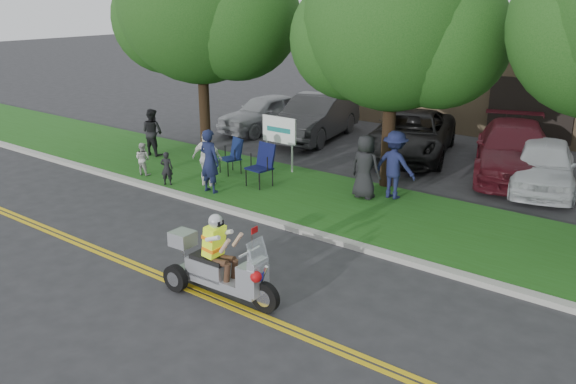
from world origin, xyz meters
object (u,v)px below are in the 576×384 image
Objects in this scene: spectator_adult_mid at (152,132)px; parked_car_far_left at (266,113)px; parked_car_far_right at (544,165)px; trike_scooter at (219,268)px; spectator_adult_left at (210,161)px; parked_car_left at (316,117)px; parked_car_mid at (411,135)px; parked_car_right at (514,150)px; lawn_chair_a at (263,162)px; lawn_chair_b at (234,154)px; spectator_adult_right at (207,158)px.

spectator_adult_mid is 0.37× the size of parked_car_far_left.
spectator_adult_mid reaches higher than parked_car_far_right.
trike_scooter is 5.88m from spectator_adult_left.
trike_scooter is at bearing -120.51° from parked_car_far_right.
parked_car_left is 4.04m from parked_car_mid.
parked_car_mid is 1.01× the size of parked_car_right.
parked_car_right is (1.60, 11.11, 0.23)m from trike_scooter.
spectator_adult_left is at bearing -55.80° from parked_car_far_left.
lawn_chair_a is at bearing -119.19° from spectator_adult_left.
lawn_chair_a is at bearing -123.69° from parked_car_mid.
lawn_chair_a is at bearing -151.41° from parked_car_right.
lawn_chair_b is at bearing -53.95° from parked_car_far_left.
parked_car_far_right is at bearing -58.11° from parked_car_right.
parked_car_left reaches higher than lawn_chair_b.
parked_car_far_left is at bearing 159.68° from parked_car_right.
parked_car_far_left is 11.09m from parked_car_far_right.
spectator_adult_left is 0.42× the size of parked_car_far_right.
trike_scooter is at bearing -51.10° from lawn_chair_a.
trike_scooter is 1.54× the size of spectator_adult_right.
spectator_adult_mid reaches higher than parked_car_mid.
spectator_adult_left reaches higher than lawn_chair_b.
trike_scooter is 0.45× the size of parked_car_mid.
spectator_adult_left is at bearing 124.81° from spectator_adult_right.
spectator_adult_left reaches higher than parked_car_left.
parked_car_far_right is (11.04, -1.03, -0.01)m from parked_car_far_left.
lawn_chair_b is 3.59m from spectator_adult_mid.
parked_car_far_right is at bearing -29.57° from parked_car_mid.
spectator_adult_right is 0.37× the size of parked_car_far_left.
lawn_chair_b is 0.61× the size of spectator_adult_left.
lawn_chair_b is at bearing -95.03° from spectator_adult_right.
trike_scooter is 1.39× the size of spectator_adult_left.
parked_car_far_left is at bearing 161.63° from parked_car_mid.
spectator_adult_left is 0.35× the size of parked_car_left.
spectator_adult_right is at bearing -157.79° from parked_car_far_right.
trike_scooter is 7.66m from lawn_chair_b.
trike_scooter is 12.76m from parked_car_left.
parked_car_mid is at bearing -13.94° from parked_car_left.
parked_car_far_left is at bearing -99.29° from spectator_adult_mid.
spectator_adult_left is 9.32m from parked_car_far_right.
parked_car_far_left is (-3.57, 6.80, -0.17)m from spectator_adult_right.
parked_car_mid is at bearing 96.45° from trike_scooter.
lawn_chair_a is 1.55m from spectator_adult_left.
spectator_adult_right is at bearing -153.10° from parked_car_right.
trike_scooter reaches higher than lawn_chair_a.
lawn_chair_b is 0.20× the size of parked_car_right.
spectator_adult_left is at bearing -126.32° from parked_car_mid.
parked_car_mid is (3.14, 5.36, 0.05)m from lawn_chair_b.
parked_car_far_left is (-3.30, 5.43, 0.02)m from lawn_chair_b.
spectator_adult_right reaches higher than parked_car_mid.
trike_scooter reaches higher than parked_car_far_left.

